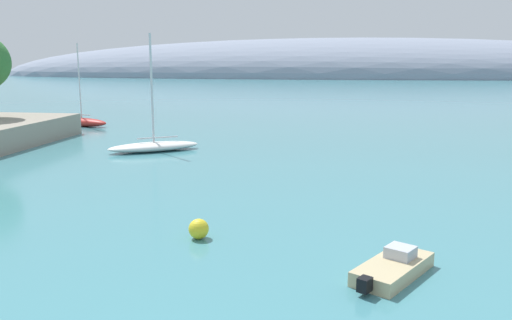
{
  "coord_description": "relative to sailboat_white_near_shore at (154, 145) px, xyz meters",
  "views": [
    {
      "loc": [
        4.2,
        -9.05,
        7.33
      ],
      "look_at": [
        -0.36,
        22.1,
        1.28
      ],
      "focal_mm": 36.6,
      "sensor_mm": 36.0,
      "label": 1
    }
  ],
  "objects": [
    {
      "name": "distant_ridge",
      "position": [
        20.23,
        198.9,
        -0.48
      ],
      "size": [
        326.42,
        77.59,
        33.96
      ],
      "primitive_type": "ellipsoid",
      "color": "gray",
      "rests_on": "ground"
    },
    {
      "name": "motorboat_sand_outer",
      "position": [
        16.56,
        -22.89,
        -0.18
      ],
      "size": [
        3.14,
        3.92,
        0.91
      ],
      "rotation": [
        0.0,
        0.0,
        1.02
      ],
      "color": "#C6B284",
      "rests_on": "water"
    },
    {
      "name": "mooring_buoy_yellow",
      "position": [
        8.97,
        -20.15,
        -0.06
      ],
      "size": [
        0.85,
        0.85,
        0.85
      ],
      "primitive_type": "sphere",
      "color": "yellow",
      "rests_on": "water"
    },
    {
      "name": "sailboat_red_mid_mooring",
      "position": [
        -13.53,
        14.61,
        0.06
      ],
      "size": [
        7.07,
        3.71,
        9.13
      ],
      "rotation": [
        0.0,
        0.0,
        5.98
      ],
      "color": "red",
      "rests_on": "water"
    },
    {
      "name": "sailboat_white_near_shore",
      "position": [
        0.0,
        0.0,
        0.0
      ],
      "size": [
        7.46,
        5.93,
        9.42
      ],
      "rotation": [
        0.0,
        0.0,
        3.72
      ],
      "color": "white",
      "rests_on": "water"
    }
  ]
}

